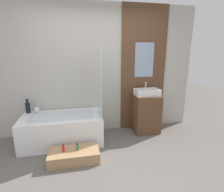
% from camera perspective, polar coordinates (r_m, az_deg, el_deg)
% --- Properties ---
extents(ground_plane, '(12.00, 12.00, 0.00)m').
position_cam_1_polar(ground_plane, '(2.66, -0.16, -25.17)').
color(ground_plane, '#605B56').
extents(wall_tiled_back, '(4.20, 0.06, 2.60)m').
position_cam_1_polar(wall_tiled_back, '(3.63, -5.19, 8.23)').
color(wall_tiled_back, '#B7B2A8').
rests_on(wall_tiled_back, ground_plane).
extents(wall_wood_accent, '(0.97, 0.04, 2.60)m').
position_cam_1_polar(wall_wood_accent, '(3.82, 10.24, 8.53)').
color(wall_wood_accent, brown).
rests_on(wall_wood_accent, ground_plane).
extents(bathtub, '(1.45, 0.76, 0.53)m').
position_cam_1_polar(bathtub, '(3.48, -15.83, -10.28)').
color(bathtub, white).
rests_on(bathtub, ground_plane).
extents(glass_shower_screen, '(0.01, 0.49, 1.24)m').
position_cam_1_polar(glass_shower_screen, '(3.11, -4.20, 4.46)').
color(glass_shower_screen, silver).
rests_on(glass_shower_screen, bathtub).
extents(wooden_step_bench, '(0.78, 0.39, 0.18)m').
position_cam_1_polar(wooden_step_bench, '(2.99, -12.25, -18.43)').
color(wooden_step_bench, '#A87F56').
rests_on(wooden_step_bench, ground_plane).
extents(vanity_cabinet, '(0.52, 0.46, 0.80)m').
position_cam_1_polar(vanity_cabinet, '(3.81, 10.99, -5.61)').
color(vanity_cabinet, brown).
rests_on(vanity_cabinet, ground_plane).
extents(sink, '(0.50, 0.31, 0.27)m').
position_cam_1_polar(sink, '(3.67, 11.34, 1.26)').
color(sink, white).
rests_on(sink, vanity_cabinet).
extents(vase_tall_dark, '(0.08, 0.08, 0.27)m').
position_cam_1_polar(vase_tall_dark, '(3.72, -25.78, -3.34)').
color(vase_tall_dark, black).
rests_on(vase_tall_dark, bathtub).
extents(vase_round_light, '(0.11, 0.11, 0.11)m').
position_cam_1_polar(vase_round_light, '(3.69, -23.31, -4.16)').
color(vase_round_light, white).
rests_on(vase_round_light, bathtub).
extents(bottle_soap_primary, '(0.04, 0.04, 0.13)m').
position_cam_1_polar(bottle_soap_primary, '(2.92, -15.62, -16.10)').
color(bottle_soap_primary, red).
rests_on(bottle_soap_primary, wooden_step_bench).
extents(bottle_soap_secondary, '(0.04, 0.04, 0.11)m').
position_cam_1_polar(bottle_soap_secondary, '(2.91, -11.21, -16.02)').
color(bottle_soap_secondary, '#38704C').
rests_on(bottle_soap_secondary, wooden_step_bench).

